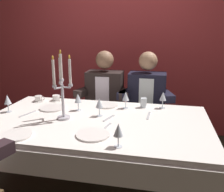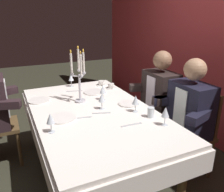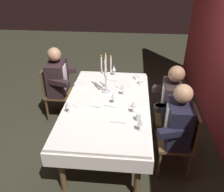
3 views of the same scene
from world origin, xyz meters
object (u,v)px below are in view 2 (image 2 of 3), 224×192
at_px(seated_diner_2, 191,109).
at_px(wine_glass_3, 50,119).
at_px(wine_glass_0, 103,90).
at_px(wine_glass_1, 165,112).
at_px(seated_diner_1, 160,94).
at_px(dinner_plate_3, 39,100).
at_px(dinner_plate_0, 94,92).
at_px(wine_glass_2, 102,98).
at_px(wine_glass_4, 71,78).
at_px(dinner_plate_1, 62,118).
at_px(candelabra, 79,78).
at_px(dinner_plate_2, 129,104).
at_px(dining_table, 94,121).
at_px(water_tumbler_0, 151,112).
at_px(coffee_cup_0, 101,83).
at_px(coffee_cup_1, 111,86).
at_px(wine_glass_5, 136,100).

bearing_deg(seated_diner_2, wine_glass_3, -94.02).
height_order(wine_glass_0, wine_glass_1, same).
bearing_deg(wine_glass_1, seated_diner_1, 146.20).
distance_m(dinner_plate_3, seated_diner_2, 1.58).
xyz_separation_m(dinner_plate_0, wine_glass_2, (0.50, -0.11, 0.11)).
relative_size(wine_glass_3, wine_glass_4, 1.00).
height_order(dinner_plate_1, wine_glass_0, wine_glass_0).
bearing_deg(candelabra, dinner_plate_2, 56.25).
relative_size(dining_table, seated_diner_2, 1.56).
relative_size(candelabra, wine_glass_0, 3.58).
relative_size(dinner_plate_3, water_tumbler_0, 2.46).
distance_m(candelabra, wine_glass_0, 0.28).
height_order(dinner_plate_0, dinner_plate_1, same).
height_order(dinner_plate_2, wine_glass_2, wine_glass_2).
relative_size(dinner_plate_3, seated_diner_2, 0.19).
bearing_deg(wine_glass_0, dining_table, -41.06).
xyz_separation_m(dinner_plate_1, seated_diner_2, (0.31, 1.20, -0.01)).
bearing_deg(wine_glass_4, dinner_plate_2, 22.98).
height_order(wine_glass_4, water_tumbler_0, wine_glass_4).
distance_m(candelabra, dinner_plate_1, 0.51).
bearing_deg(wine_glass_0, wine_glass_4, -164.18).
relative_size(candelabra, wine_glass_3, 3.58).
xyz_separation_m(wine_glass_4, coffee_cup_0, (0.11, 0.37, -0.09)).
bearing_deg(wine_glass_3, dinner_plate_0, 139.60).
bearing_deg(wine_glass_3, dinner_plate_1, 147.08).
relative_size(wine_glass_4, coffee_cup_0, 1.24).
bearing_deg(dinner_plate_1, candelabra, 140.87).
xyz_separation_m(wine_glass_4, coffee_cup_1, (0.28, 0.43, -0.09)).
relative_size(dining_table, dinner_plate_3, 8.32).
distance_m(dinner_plate_0, dinner_plate_2, 0.53).
height_order(dinner_plate_0, coffee_cup_0, coffee_cup_0).
relative_size(wine_glass_2, wine_glass_4, 1.00).
distance_m(candelabra, wine_glass_1, 0.96).
xyz_separation_m(water_tumbler_0, coffee_cup_1, (-0.93, 0.04, -0.02)).
relative_size(dinner_plate_0, coffee_cup_0, 1.87).
distance_m(wine_glass_0, wine_glass_2, 0.26).
relative_size(dining_table, wine_glass_4, 11.83).
bearing_deg(wine_glass_4, dinner_plate_1, -20.44).
bearing_deg(dinner_plate_1, wine_glass_1, 56.82).
bearing_deg(wine_glass_1, coffee_cup_0, -178.20).
xyz_separation_m(water_tumbler_0, seated_diner_1, (-0.50, 0.47, -0.05)).
height_order(dining_table, dinner_plate_3, dinner_plate_3).
bearing_deg(dining_table, wine_glass_1, 37.95).
relative_size(wine_glass_2, wine_glass_3, 1.00).
bearing_deg(wine_glass_5, dinner_plate_0, -167.48).
bearing_deg(seated_diner_1, dinner_plate_1, -80.86).
relative_size(wine_glass_1, wine_glass_2, 1.00).
bearing_deg(wine_glass_0, dinner_plate_3, -111.79).
height_order(dinner_plate_3, seated_diner_2, seated_diner_2).
bearing_deg(wine_glass_5, seated_diner_1, 121.80).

